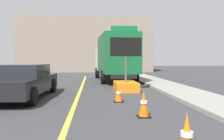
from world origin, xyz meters
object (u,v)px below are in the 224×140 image
object	(u,v)px
arrow_board_trailer	(126,81)
box_truck	(115,57)
traffic_cone_mid_lane	(144,104)
traffic_cone_far_lane	(119,94)
traffic_cone_near_sign	(187,138)
highway_guide_sign	(131,40)
pickup_car	(23,81)

from	to	relation	value
arrow_board_trailer	box_truck	distance (m)	5.70
arrow_board_trailer	traffic_cone_mid_lane	distance (m)	5.55
traffic_cone_mid_lane	traffic_cone_far_lane	size ratio (longest dim) A/B	1.19
arrow_board_trailer	traffic_cone_far_lane	world-z (taller)	arrow_board_trailer
arrow_board_trailer	traffic_cone_near_sign	xyz separation A→B (m)	(-0.25, -8.43, -0.10)
highway_guide_sign	traffic_cone_mid_lane	distance (m)	16.73
box_truck	traffic_cone_far_lane	world-z (taller)	box_truck
arrow_board_trailer	traffic_cone_near_sign	distance (m)	8.44
box_truck	traffic_cone_mid_lane	world-z (taller)	box_truck
traffic_cone_mid_lane	traffic_cone_far_lane	xyz separation A→B (m)	(-0.43, 2.40, -0.06)
arrow_board_trailer	traffic_cone_far_lane	size ratio (longest dim) A/B	4.36
traffic_cone_far_lane	box_truck	bearing A→B (deg)	85.54
traffic_cone_mid_lane	box_truck	bearing A→B (deg)	88.74
highway_guide_sign	arrow_board_trailer	bearing A→B (deg)	-100.44
box_truck	highway_guide_sign	world-z (taller)	highway_guide_sign
highway_guide_sign	traffic_cone_near_sign	world-z (taller)	highway_guide_sign
arrow_board_trailer	traffic_cone_mid_lane	world-z (taller)	arrow_board_trailer
highway_guide_sign	traffic_cone_near_sign	xyz separation A→B (m)	(-2.23, -19.18, -3.04)
pickup_car	traffic_cone_mid_lane	bearing A→B (deg)	-40.72
highway_guide_sign	traffic_cone_mid_lane	bearing A→B (deg)	-97.93
arrow_board_trailer	traffic_cone_near_sign	world-z (taller)	arrow_board_trailer
arrow_board_trailer	box_truck	xyz separation A→B (m)	(-0.04, 5.55, 1.30)
box_truck	traffic_cone_far_lane	bearing A→B (deg)	-94.46
arrow_board_trailer	pickup_car	world-z (taller)	arrow_board_trailer
traffic_cone_mid_lane	traffic_cone_near_sign	bearing A→B (deg)	-89.23
pickup_car	traffic_cone_mid_lane	xyz separation A→B (m)	(4.26, -3.67, -0.34)
arrow_board_trailer	traffic_cone_far_lane	bearing A→B (deg)	-102.92
highway_guide_sign	traffic_cone_far_lane	bearing A→B (deg)	-101.01
pickup_car	traffic_cone_far_lane	size ratio (longest dim) A/B	8.35
pickup_car	traffic_cone_near_sign	world-z (taller)	pickup_car
pickup_car	traffic_cone_mid_lane	distance (m)	5.64
box_truck	traffic_cone_far_lane	size ratio (longest dim) A/B	12.56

